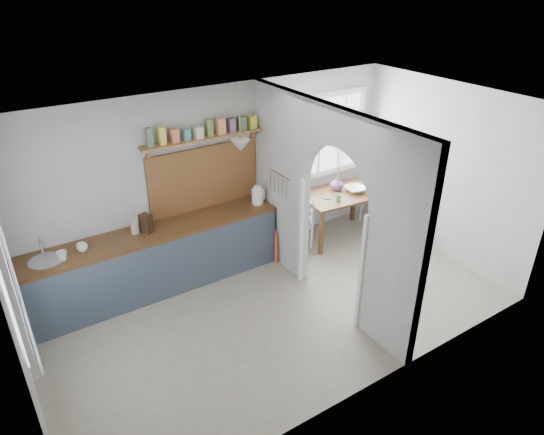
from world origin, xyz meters
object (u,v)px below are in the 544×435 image
dining_table (339,215)px  vase (337,183)px  chair_left (296,225)px  kettle (258,195)px  chair_right (379,198)px

dining_table → vase: (0.04, 0.14, 0.50)m
vase → chair_left: bearing=-173.4°
chair_left → kettle: kettle is taller
kettle → dining_table: bearing=-0.7°
chair_left → dining_table: bearing=72.0°
vase → dining_table: bearing=-107.6°
dining_table → chair_right: bearing=5.2°
kettle → vase: size_ratio=1.24×
chair_right → vase: bearing=80.3°
kettle → chair_right: bearing=1.9°
dining_table → chair_right: chair_right is taller
vase → kettle: bearing=178.8°
dining_table → chair_left: (-0.83, 0.04, 0.05)m
dining_table → kettle: kettle is taller
kettle → chair_left: bearing=-6.3°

